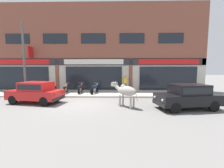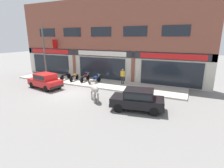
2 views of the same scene
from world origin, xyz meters
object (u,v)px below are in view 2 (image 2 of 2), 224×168
(cow, at_px, (94,88))
(motorcycle_3, at_px, (95,79))
(motorcycle_2, at_px, (85,78))
(pedestrian, at_px, (123,75))
(car_1, at_px, (138,99))
(utility_pole, at_px, (44,54))
(motorcycle_1, at_px, (74,77))
(car_0, at_px, (45,80))
(motorcycle_0, at_px, (66,76))

(cow, distance_m, motorcycle_3, 5.00)
(motorcycle_2, bearing_deg, pedestrian, 9.66)
(car_1, bearing_deg, utility_pole, 163.29)
(motorcycle_1, distance_m, utility_pole, 4.09)
(cow, height_order, motorcycle_3, cow)
(motorcycle_1, bearing_deg, pedestrian, 9.14)
(car_0, relative_size, utility_pole, 0.64)
(motorcycle_0, height_order, motorcycle_1, same)
(motorcycle_2, bearing_deg, car_0, -122.82)
(cow, relative_size, motorcycle_3, 0.95)
(cow, distance_m, motorcycle_0, 7.68)
(car_1, distance_m, motorcycle_3, 7.69)
(cow, xyz_separation_m, pedestrian, (0.30, 5.15, 0.12))
(motorcycle_1, xyz_separation_m, motorcycle_2, (1.31, 0.17, 0.00))
(motorcycle_1, distance_m, motorcycle_3, 2.64)
(car_1, relative_size, motorcycle_3, 2.13)
(cow, distance_m, car_1, 3.63)
(car_1, relative_size, pedestrian, 2.37)
(car_0, height_order, utility_pole, utility_pole)
(motorcycle_0, bearing_deg, motorcycle_2, 3.87)
(motorcycle_1, bearing_deg, motorcycle_3, 0.54)
(motorcycle_0, bearing_deg, utility_pole, -148.17)
(motorcycle_1, bearing_deg, cow, -39.65)
(motorcycle_2, bearing_deg, utility_pole, -163.53)
(motorcycle_1, bearing_deg, motorcycle_0, 179.95)
(cow, relative_size, motorcycle_1, 0.93)
(motorcycle_0, xyz_separation_m, motorcycle_1, (1.21, -0.00, 0.00))
(car_0, relative_size, motorcycle_1, 2.09)
(motorcycle_3, height_order, utility_pole, utility_pole)
(motorcycle_1, height_order, utility_pole, utility_pole)
(motorcycle_1, relative_size, motorcycle_2, 1.00)
(cow, distance_m, utility_pole, 8.98)
(motorcycle_1, height_order, pedestrian, pedestrian)
(car_0, bearing_deg, utility_pole, 132.86)
(cow, height_order, car_1, cow)
(motorcycle_0, xyz_separation_m, motorcycle_3, (3.85, 0.02, 0.00))
(car_1, xyz_separation_m, motorcycle_2, (-7.45, 4.79, -0.29))
(car_1, bearing_deg, motorcycle_3, 142.80)
(motorcycle_2, height_order, motorcycle_3, same)
(motorcycle_2, height_order, pedestrian, pedestrian)
(motorcycle_2, bearing_deg, motorcycle_3, -6.30)
(utility_pole, bearing_deg, pedestrian, 13.17)
(car_0, distance_m, motorcycle_0, 3.33)
(motorcycle_0, bearing_deg, car_1, -24.87)
(motorcycle_3, relative_size, pedestrian, 1.11)
(car_0, height_order, motorcycle_1, car_0)
(car_1, bearing_deg, motorcycle_1, 152.19)
(cow, height_order, pedestrian, pedestrian)
(motorcycle_0, distance_m, motorcycle_3, 3.85)
(car_1, bearing_deg, motorcycle_0, 155.13)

